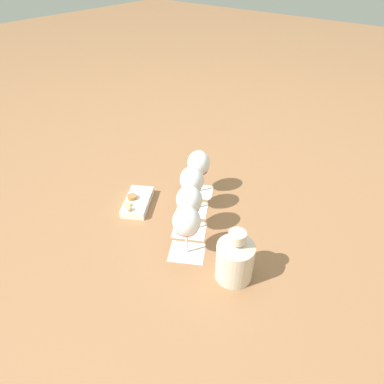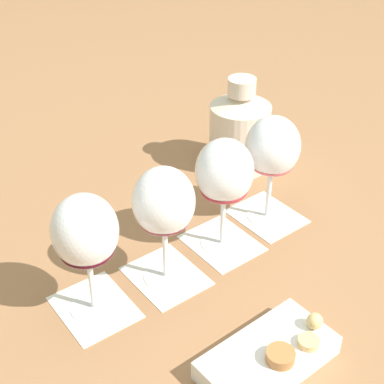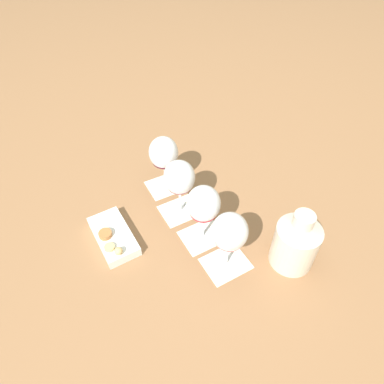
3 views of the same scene
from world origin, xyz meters
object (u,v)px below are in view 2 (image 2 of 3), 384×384
at_px(ceramic_vase, 240,129).
at_px(snack_dish, 270,357).
at_px(wine_glass_2, 164,206).
at_px(wine_glass_1, 224,175).
at_px(wine_glass_3, 85,235).
at_px(wine_glass_0, 273,151).

relative_size(ceramic_vase, snack_dish, 0.92).
distance_m(wine_glass_2, snack_dish, 0.24).
distance_m(wine_glass_1, snack_dish, 0.27).
bearing_deg(wine_glass_1, snack_dish, 93.91).
bearing_deg(snack_dish, wine_glass_3, -30.78).
xyz_separation_m(wine_glass_0, wine_glass_3, (0.29, 0.18, 0.00)).
relative_size(wine_glass_0, ceramic_vase, 1.04).
bearing_deg(wine_glass_2, wine_glass_1, -145.71).
relative_size(wine_glass_1, ceramic_vase, 1.04).
height_order(wine_glass_2, snack_dish, wine_glass_2).
relative_size(wine_glass_3, snack_dish, 0.95).
bearing_deg(ceramic_vase, wine_glass_2, 60.52).
xyz_separation_m(ceramic_vase, snack_dish, (0.05, 0.47, -0.06)).
height_order(wine_glass_0, wine_glass_2, same).
xyz_separation_m(wine_glass_2, wine_glass_3, (0.10, 0.05, 0.00)).
height_order(ceramic_vase, snack_dish, ceramic_vase).
height_order(wine_glass_1, snack_dish, wine_glass_1).
height_order(wine_glass_3, snack_dish, wine_glass_3).
relative_size(wine_glass_3, ceramic_vase, 1.04).
xyz_separation_m(wine_glass_3, ceramic_vase, (-0.27, -0.35, -0.05)).
bearing_deg(wine_glass_2, wine_glass_3, 25.80).
bearing_deg(wine_glass_1, wine_glass_3, 30.03).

